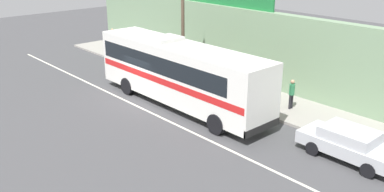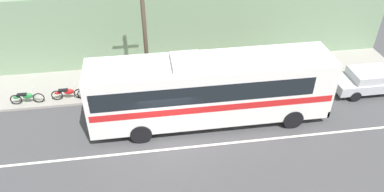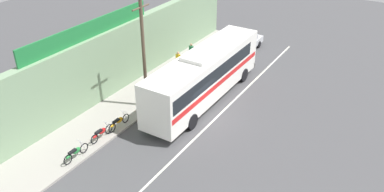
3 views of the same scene
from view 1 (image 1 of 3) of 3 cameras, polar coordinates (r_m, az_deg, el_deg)
ground_plane at (r=24.94m, az=-7.10°, el=-0.42°), size 70.00×70.00×0.00m
sidewalk_slab at (r=28.02m, az=1.60°, el=2.23°), size 30.00×3.60×0.14m
storefront_facade at (r=28.88m, az=4.76°, el=7.51°), size 30.00×0.70×4.80m
road_center_stripe at (r=24.52m, az=-8.62°, el=-0.86°), size 30.00×0.14×0.01m
intercity_bus at (r=23.20m, az=-1.85°, el=3.53°), size 11.99×2.61×3.78m
parked_car at (r=19.02m, az=20.86°, el=-6.08°), size 4.34×1.89×1.37m
utility_pole at (r=26.69m, az=-1.27°, el=10.09°), size 1.60×0.22×7.51m
motorcycle_orange at (r=29.75m, az=-5.33°, el=4.22°), size 1.91×0.56×0.94m
motorcycle_purple at (r=32.63m, az=-9.18°, el=5.49°), size 1.82×0.56×0.94m
motorcycle_blue at (r=30.94m, az=-6.79°, el=4.80°), size 1.84×0.56×0.94m
pedestrian_far_left at (r=37.35m, az=-10.82°, el=8.06°), size 0.30×0.48×1.62m
pedestrian_by_curb at (r=23.29m, az=13.52°, el=0.55°), size 0.30×0.48×1.67m
pedestrian_far_right at (r=24.41m, az=9.80°, el=1.68°), size 0.30×0.48×1.64m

